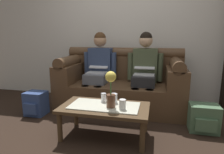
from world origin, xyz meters
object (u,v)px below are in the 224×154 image
(cup_near_left, at_px, (114,98))
(cup_far_center, at_px, (104,98))
(person_right, at_px, (145,68))
(cup_near_right, at_px, (123,104))
(coffee_table, at_px, (104,110))
(backpack_right, at_px, (204,118))
(flower_vase, at_px, (111,88))
(couch, at_px, (121,85))
(person_left, at_px, (99,67))
(backpack_left, at_px, (36,104))

(cup_near_left, height_order, cup_far_center, cup_near_left)
(person_right, height_order, cup_near_right, person_right)
(coffee_table, height_order, backpack_right, coffee_table)
(coffee_table, xyz_separation_m, flower_vase, (0.08, -0.04, 0.27))
(flower_vase, bearing_deg, couch, 94.53)
(person_left, distance_m, cup_near_left, 1.06)
(cup_near_left, bearing_deg, flower_vase, -90.44)
(cup_near_right, bearing_deg, flower_vase, 166.27)
(flower_vase, relative_size, backpack_right, 1.18)
(person_left, relative_size, cup_far_center, 11.53)
(cup_near_left, distance_m, cup_far_center, 0.13)
(cup_near_right, bearing_deg, cup_near_left, 127.16)
(cup_near_left, relative_size, cup_near_right, 1.03)
(person_right, height_order, coffee_table, person_right)
(person_left, height_order, cup_near_left, person_left)
(coffee_table, distance_m, backpack_left, 1.24)
(cup_near_left, height_order, backpack_right, cup_near_left)
(person_left, height_order, cup_far_center, person_left)
(person_left, distance_m, backpack_left, 1.12)
(flower_vase, relative_size, cup_near_right, 3.72)
(person_right, height_order, cup_far_center, person_right)
(person_right, bearing_deg, coffee_table, -110.05)
(couch, distance_m, cup_near_right, 1.13)
(backpack_left, bearing_deg, couch, 28.44)
(flower_vase, bearing_deg, cup_far_center, 129.00)
(flower_vase, relative_size, cup_far_center, 3.79)
(couch, height_order, cup_near_left, couch)
(backpack_left, bearing_deg, person_left, 38.51)
(couch, distance_m, coffee_table, 1.03)
(cup_near_right, bearing_deg, coffee_table, 160.98)
(cup_far_center, distance_m, backpack_right, 1.25)
(flower_vase, bearing_deg, backpack_left, 160.57)
(cup_far_center, bearing_deg, cup_near_right, -35.65)
(coffee_table, bearing_deg, cup_near_left, 49.86)
(person_right, distance_m, backpack_left, 1.74)
(person_left, bearing_deg, coffee_table, -69.95)
(cup_far_center, height_order, backpack_right, cup_far_center)
(couch, bearing_deg, coffee_table, -90.00)
(person_left, bearing_deg, backpack_left, -141.49)
(person_left, xyz_separation_m, cup_near_right, (0.60, -1.10, -0.22))
(couch, distance_m, backpack_right, 1.32)
(coffee_table, relative_size, backpack_left, 2.87)
(person_left, height_order, coffee_table, person_left)
(person_right, xyz_separation_m, cup_far_center, (-0.41, -0.92, -0.22))
(couch, height_order, backpack_left, couch)
(flower_vase, xyz_separation_m, cup_far_center, (-0.12, 0.15, -0.17))
(couch, height_order, person_left, person_left)
(cup_far_center, bearing_deg, coffee_table, -70.34)
(coffee_table, relative_size, cup_far_center, 9.43)
(flower_vase, xyz_separation_m, backpack_right, (1.06, 0.44, -0.44))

